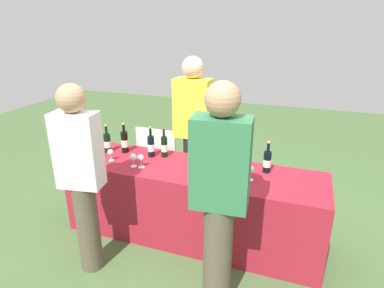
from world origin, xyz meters
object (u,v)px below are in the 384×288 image
at_px(guest_0, 81,174).
at_px(wine_bottle_4, 200,154).
at_px(wine_bottle_0, 107,143).
at_px(wine_bottle_1, 125,142).
at_px(wine_glass_2, 141,158).
at_px(wine_glass_4, 251,170).
at_px(wine_bottle_3, 164,146).
at_px(wine_bottle_6, 267,161).
at_px(wine_glass_0, 111,153).
at_px(wine_bottle_5, 212,154).
at_px(wine_bottle_2, 151,146).
at_px(wine_glass_1, 133,158).
at_px(wine_glass_3, 207,168).
at_px(guest_1, 220,194).
at_px(server_pouring, 193,129).
at_px(menu_board, 156,159).

bearing_deg(guest_0, wine_bottle_4, 39.53).
bearing_deg(wine_bottle_0, wine_bottle_1, 20.13).
height_order(wine_glass_2, wine_glass_4, wine_glass_4).
height_order(wine_bottle_1, wine_glass_4, wine_bottle_1).
height_order(wine_bottle_4, wine_glass_2, wine_bottle_4).
relative_size(wine_bottle_3, wine_bottle_4, 1.02).
distance_m(wine_bottle_3, wine_glass_2, 0.34).
xyz_separation_m(wine_bottle_0, wine_bottle_6, (1.69, 0.08, 0.00)).
xyz_separation_m(wine_bottle_4, wine_bottle_6, (0.64, 0.05, -0.00)).
bearing_deg(guest_0, wine_glass_4, 18.84).
height_order(wine_bottle_0, wine_bottle_3, wine_bottle_0).
bearing_deg(guest_0, wine_glass_0, 93.05).
relative_size(wine_bottle_1, wine_bottle_5, 0.98).
height_order(wine_bottle_2, wine_bottle_4, wine_bottle_2).
bearing_deg(wine_glass_1, wine_glass_3, -0.79).
bearing_deg(wine_glass_0, wine_glass_4, 1.97).
distance_m(wine_bottle_6, guest_1, 0.93).
distance_m(wine_bottle_2, guest_0, 0.90).
distance_m(wine_bottle_2, wine_glass_1, 0.29).
bearing_deg(wine_glass_3, wine_glass_0, 176.79).
height_order(wine_bottle_3, wine_glass_2, wine_bottle_3).
distance_m(wine_glass_0, wine_glass_2, 0.37).
xyz_separation_m(wine_bottle_0, wine_bottle_4, (1.05, 0.02, 0.00)).
xyz_separation_m(server_pouring, menu_board, (-0.59, 0.24, -0.56)).
xyz_separation_m(wine_bottle_2, guest_0, (-0.19, -0.88, 0.05)).
height_order(wine_bottle_2, wine_glass_2, wine_bottle_2).
distance_m(wine_glass_2, guest_0, 0.64).
xyz_separation_m(wine_bottle_3, menu_board, (-0.43, 0.66, -0.47)).
bearing_deg(wine_glass_4, wine_bottle_0, 174.79).
bearing_deg(wine_glass_1, wine_bottle_3, 61.54).
bearing_deg(guest_0, wine_bottle_5, 35.73).
height_order(wine_bottle_5, wine_glass_0, wine_bottle_5).
height_order(wine_glass_4, server_pouring, server_pouring).
relative_size(wine_bottle_1, wine_bottle_4, 1.09).
xyz_separation_m(wine_bottle_2, wine_bottle_3, (0.13, 0.04, -0.00)).
bearing_deg(wine_glass_2, wine_glass_3, -1.58).
distance_m(wine_glass_3, guest_1, 0.64).
distance_m(wine_bottle_1, wine_bottle_5, 0.99).
relative_size(wine_glass_4, guest_0, 0.08).
height_order(wine_glass_0, wine_glass_1, wine_glass_1).
distance_m(wine_glass_3, wine_glass_4, 0.39).
bearing_deg(wine_glass_2, wine_glass_0, 173.79).
xyz_separation_m(wine_bottle_4, wine_glass_3, (0.16, -0.28, 0.00)).
bearing_deg(wine_bottle_3, wine_bottle_5, -6.19).
xyz_separation_m(wine_bottle_1, wine_glass_4, (1.40, -0.21, -0.02)).
relative_size(wine_bottle_5, wine_bottle_6, 1.09).
xyz_separation_m(wine_glass_0, wine_glass_2, (0.37, -0.04, 0.01)).
height_order(wine_glass_3, guest_1, guest_1).
xyz_separation_m(wine_bottle_4, server_pouring, (-0.25, 0.48, 0.09)).
xyz_separation_m(wine_bottle_6, guest_1, (-0.22, -0.90, 0.09)).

